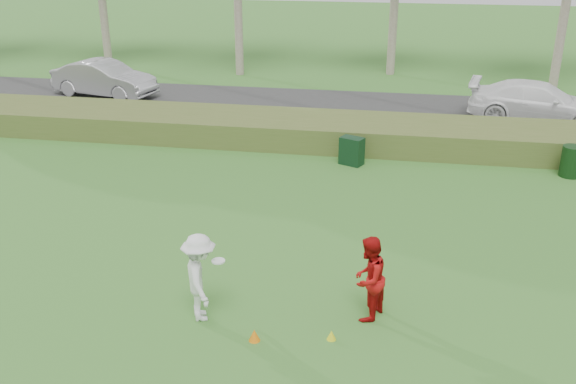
% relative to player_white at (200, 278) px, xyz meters
% --- Properties ---
extents(ground, '(120.00, 120.00, 0.00)m').
position_rel_player_white_xyz_m(ground, '(1.11, -0.19, -0.93)').
color(ground, '#2E6C24').
rests_on(ground, ground).
extents(reed_strip, '(80.00, 3.00, 0.90)m').
position_rel_player_white_xyz_m(reed_strip, '(1.11, 11.81, -0.48)').
color(reed_strip, '#485B24').
rests_on(reed_strip, ground).
extents(park_road, '(80.00, 6.00, 0.06)m').
position_rel_player_white_xyz_m(park_road, '(1.11, 16.81, -0.90)').
color(park_road, '#2D2D2D').
rests_on(park_road, ground).
extents(player_white, '(1.12, 1.38, 1.86)m').
position_rel_player_white_xyz_m(player_white, '(0.00, 0.00, 0.00)').
color(player_white, white).
rests_on(player_white, ground).
extents(player_red, '(0.96, 1.06, 1.80)m').
position_rel_player_white_xyz_m(player_red, '(3.32, 0.60, -0.03)').
color(player_red, '#AC0E0E').
rests_on(player_red, ground).
extents(cone_orange, '(0.22, 0.22, 0.25)m').
position_rel_player_white_xyz_m(cone_orange, '(1.23, -0.60, -0.81)').
color(cone_orange, orange).
rests_on(cone_orange, ground).
extents(cone_yellow, '(0.18, 0.18, 0.20)m').
position_rel_player_white_xyz_m(cone_yellow, '(2.69, -0.31, -0.83)').
color(cone_yellow, yellow).
rests_on(cone_yellow, ground).
extents(utility_cabinet, '(0.88, 0.74, 0.94)m').
position_rel_player_white_xyz_m(utility_cabinet, '(2.24, 9.68, -0.46)').
color(utility_cabinet, black).
rests_on(utility_cabinet, ground).
extents(trash_bin, '(0.67, 0.67, 1.00)m').
position_rel_player_white_xyz_m(trash_bin, '(9.22, 9.78, -0.43)').
color(trash_bin, black).
rests_on(trash_bin, ground).
extents(car_mid, '(5.19, 2.78, 1.63)m').
position_rel_player_white_xyz_m(car_mid, '(-9.87, 16.86, -0.06)').
color(car_mid, silver).
rests_on(car_mid, park_road).
extents(car_right, '(5.79, 3.22, 1.59)m').
position_rel_player_white_xyz_m(car_right, '(9.23, 15.90, -0.08)').
color(car_right, white).
rests_on(car_right, park_road).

